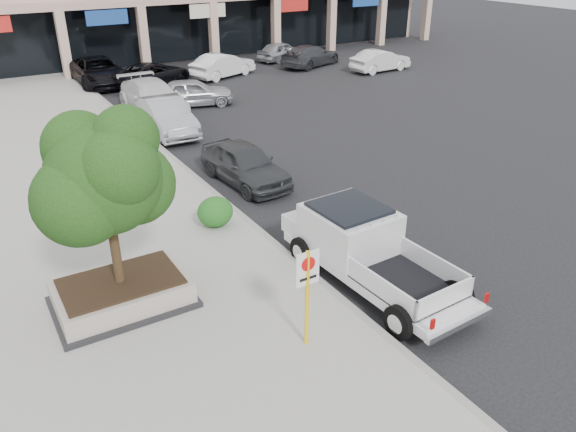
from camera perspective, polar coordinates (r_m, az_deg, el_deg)
The scene contains 18 objects.
ground at distance 15.66m, azimuth 7.31°, elevation -4.81°, with size 120.00×120.00×0.00m, color black.
sidewalk at distance 18.44m, azimuth -18.42°, elevation -0.70°, with size 8.00×52.00×0.15m, color gray.
curb at distance 19.49m, azimuth -7.22°, elevation 2.02°, with size 0.20×52.00×0.15m, color gray.
planter at distance 14.06m, azimuth -16.50°, elevation -7.49°, with size 3.20×2.20×0.68m.
planter_tree at distance 12.88m, azimuth -17.78°, elevation 3.94°, with size 2.90×2.55×4.00m.
no_parking_sign at distance 11.66m, azimuth 1.98°, elevation -7.10°, with size 0.55×0.09×2.30m.
hedge at distance 17.12m, azimuth -7.40°, elevation 0.42°, with size 1.10×0.99×0.94m, color #174F16.
pickup_truck at distance 14.35m, azimuth 8.82°, elevation -3.80°, with size 2.15×5.82×1.83m, color silver, non-canonical shape.
curb_car_a at distance 20.40m, azimuth -4.40°, elevation 5.31°, with size 1.73×4.30×1.46m, color #2D3033.
curb_car_b at distance 26.42m, azimuth -12.22°, elevation 9.88°, with size 1.67×4.79×1.58m, color #9D9FA4.
curb_car_c at distance 29.61m, azimuth -13.57°, elevation 11.57°, with size 2.29×5.64×1.64m, color silver.
curb_car_d at distance 36.79m, azimuth -18.69°, elevation 13.74°, with size 2.66×5.77×1.60m, color black.
lot_car_a at distance 30.75m, azimuth -9.65°, elevation 12.28°, with size 1.71×4.24×1.45m, color #ACADB4.
lot_car_b at distance 37.24m, azimuth -6.65°, elevation 14.97°, with size 1.59×4.55×1.50m, color silver.
lot_car_c at distance 40.38m, azimuth 2.30°, elevation 15.97°, with size 2.03×4.98×1.45m, color #303235.
lot_car_d at distance 35.60m, azimuth -13.61°, elevation 13.82°, with size 2.34×5.07×1.41m, color black.
lot_car_e at distance 42.32m, azimuth -0.76°, elevation 16.42°, with size 1.60×3.98×1.36m, color #9EA1A6.
lot_car_f at distance 39.23m, azimuth 9.37°, elevation 15.32°, with size 1.49×4.28×1.41m, color silver.
Camera 1 is at (-8.57, -10.32, 8.08)m, focal length 35.00 mm.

